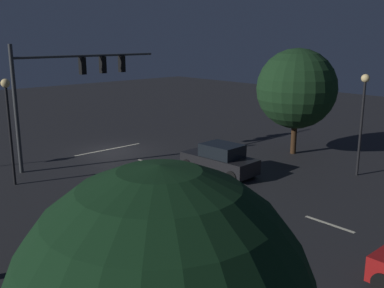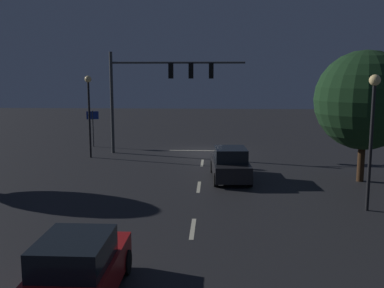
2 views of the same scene
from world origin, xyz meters
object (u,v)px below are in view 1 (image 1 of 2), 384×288
Objects in this scene: street_lamp_left_kerb at (363,106)px; street_lamp_right_kerb at (8,112)px; tree_left_near at (296,89)px; traffic_signal_assembly at (71,78)px; car_approaching at (220,160)px.

street_lamp_right_kerb is (14.42, -10.96, -0.06)m from street_lamp_left_kerb.
tree_left_near reaches higher than street_lamp_left_kerb.
traffic_signal_assembly reaches higher than tree_left_near.
traffic_signal_assembly is 1.72× the size of street_lamp_right_kerb.
street_lamp_left_kerb is at bearing 75.39° from tree_left_near.
traffic_signal_assembly is 13.74m from tree_left_near.
street_lamp_right_kerb is (9.04, -5.75, 2.94)m from car_approaching.
car_approaching is 11.11m from street_lamp_right_kerb.
traffic_signal_assembly reaches higher than street_lamp_left_kerb.
traffic_signal_assembly is at bearing -157.02° from street_lamp_right_kerb.
tree_left_near is at bearing 179.22° from car_approaching.
street_lamp_right_kerb is at bearing -32.46° from car_approaching.
tree_left_near is at bearing 145.75° from traffic_signal_assembly.
car_approaching is at bearing -0.78° from tree_left_near.
street_lamp_left_kerb is 0.82× the size of tree_left_near.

